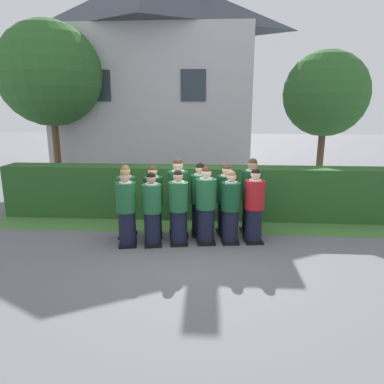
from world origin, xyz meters
name	(u,v)px	position (x,y,z in m)	size (l,w,h in m)	color
ground_plane	(191,243)	(0.00, 0.00, 0.00)	(60.00, 60.00, 0.00)	slate
student_front_row_0	(127,210)	(-1.31, -0.19, 0.75)	(0.45, 0.51, 1.58)	black
student_front_row_1	(152,211)	(-0.79, -0.14, 0.73)	(0.43, 0.52, 1.54)	black
student_front_row_2	(178,209)	(-0.26, -0.03, 0.75)	(0.43, 0.53, 1.58)	black
student_front_row_3	(206,207)	(0.30, 0.06, 0.78)	(0.44, 0.54, 1.64)	black
student_front_row_4	(231,209)	(0.82, 0.11, 0.73)	(0.40, 0.48, 1.54)	black
student_in_red_blazer	(254,207)	(1.31, 0.18, 0.76)	(0.43, 0.53, 1.59)	black
student_rear_row_0	(127,203)	(-1.43, 0.30, 0.76)	(0.42, 0.52, 1.61)	black
student_rear_row_1	(153,203)	(-0.86, 0.37, 0.76)	(0.44, 0.51, 1.59)	black
student_rear_row_2	(178,200)	(-0.31, 0.44, 0.83)	(0.47, 0.55, 1.73)	black
student_rear_row_3	(200,201)	(0.16, 0.52, 0.78)	(0.43, 0.51, 1.63)	black
student_rear_row_4	(226,201)	(0.73, 0.61, 0.76)	(0.45, 0.52, 1.59)	black
student_rear_row_5	(251,198)	(1.30, 0.72, 0.82)	(0.47, 0.57, 1.72)	black
hedge	(196,192)	(0.00, 1.81, 0.66)	(9.91, 0.70, 1.33)	#285623
school_building_main	(155,74)	(-2.07, 8.24, 4.09)	(8.12, 4.60, 7.98)	silver
oak_tree_left	(50,74)	(-5.29, 5.48, 3.88)	(3.56, 3.56, 5.67)	brown
oak_tree_right	(326,94)	(4.30, 6.12, 3.22)	(2.95, 2.95, 4.71)	brown
lawn_strip	(194,227)	(0.00, 1.01, 0.00)	(9.91, 0.90, 0.01)	#477A38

